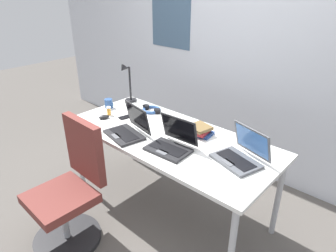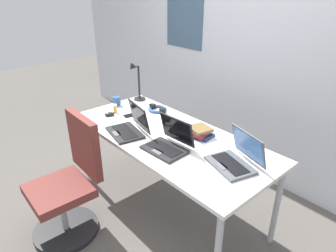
% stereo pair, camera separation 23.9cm
% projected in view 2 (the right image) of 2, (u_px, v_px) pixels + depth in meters
% --- Properties ---
extents(ground_plane, '(12.00, 12.00, 0.00)m').
position_uv_depth(ground_plane, '(168.00, 206.00, 2.75)').
color(ground_plane, '#56514C').
extents(wall_back, '(6.00, 0.13, 2.60)m').
position_uv_depth(wall_back, '(255.00, 47.00, 2.84)').
color(wall_back, silver).
rests_on(wall_back, ground_plane).
extents(desk, '(1.80, 0.80, 0.74)m').
position_uv_depth(desk, '(168.00, 141.00, 2.45)').
color(desk, white).
rests_on(desk, ground_plane).
extents(desk_lamp, '(0.12, 0.18, 0.40)m').
position_uv_depth(desk_lamp, '(136.00, 82.00, 3.05)').
color(desk_lamp, black).
rests_on(desk_lamp, desk).
extents(laptop_by_keyboard, '(0.37, 0.33, 0.24)m').
position_uv_depth(laptop_by_keyboard, '(129.00, 127.00, 2.45)').
color(laptop_by_keyboard, '#232326').
rests_on(laptop_by_keyboard, desk).
extents(laptop_front_right, '(0.33, 0.29, 0.23)m').
position_uv_depth(laptop_front_right, '(168.00, 143.00, 2.21)').
color(laptop_front_right, '#232326').
rests_on(laptop_front_right, desk).
extents(laptop_back_left, '(0.39, 0.36, 0.23)m').
position_uv_depth(laptop_back_left, '(236.00, 159.00, 2.01)').
color(laptop_back_left, '#515459').
rests_on(laptop_back_left, desk).
extents(computer_mouse, '(0.09, 0.11, 0.03)m').
position_uv_depth(computer_mouse, '(110.00, 114.00, 2.77)').
color(computer_mouse, black).
rests_on(computer_mouse, desk).
extents(cell_phone, '(0.09, 0.15, 0.01)m').
position_uv_depth(cell_phone, '(131.00, 115.00, 2.77)').
color(cell_phone, black).
rests_on(cell_phone, desk).
extents(headphones, '(0.21, 0.18, 0.04)m').
position_uv_depth(headphones, '(157.00, 109.00, 2.88)').
color(headphones, '#335999').
rests_on(headphones, desk).
extents(pill_bottle, '(0.04, 0.04, 0.08)m').
position_uv_depth(pill_bottle, '(115.00, 108.00, 2.83)').
color(pill_bottle, gold).
rests_on(pill_bottle, desk).
extents(book_stack, '(0.22, 0.19, 0.08)m').
position_uv_depth(book_stack, '(200.00, 132.00, 2.40)').
color(book_stack, navy).
rests_on(book_stack, desk).
extents(coffee_mug, '(0.11, 0.08, 0.09)m').
position_uv_depth(coffee_mug, '(117.00, 101.00, 2.99)').
color(coffee_mug, '#2D518C').
rests_on(coffee_mug, desk).
extents(office_chair, '(0.52, 0.54, 0.97)m').
position_uv_depth(office_chair, '(69.00, 188.00, 2.35)').
color(office_chair, black).
rests_on(office_chair, ground_plane).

